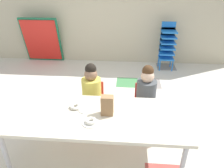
% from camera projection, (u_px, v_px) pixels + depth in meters
% --- Properties ---
extents(ground_plane, '(6.25, 5.13, 0.02)m').
position_uv_depth(ground_plane, '(96.00, 123.00, 3.08)').
color(ground_plane, silver).
extents(back_wall, '(6.25, 0.10, 2.66)m').
position_uv_depth(back_wall, '(110.00, 5.00, 4.73)').
color(back_wall, beige).
rests_on(back_wall, ground_plane).
extents(craft_table, '(1.95, 0.79, 0.59)m').
position_uv_depth(craft_table, '(95.00, 118.00, 2.28)').
color(craft_table, beige).
rests_on(craft_table, ground_plane).
extents(seated_child_near_camera, '(0.33, 0.33, 0.92)m').
position_uv_depth(seated_child_near_camera, '(92.00, 89.00, 2.83)').
color(seated_child_near_camera, red).
rests_on(seated_child_near_camera, ground_plane).
extents(seated_child_middle_seat, '(0.32, 0.32, 0.92)m').
position_uv_depth(seated_child_middle_seat, '(146.00, 91.00, 2.78)').
color(seated_child_middle_seat, red).
rests_on(seated_child_middle_seat, ground_plane).
extents(kid_chair_blue_stack, '(0.32, 0.30, 1.04)m').
position_uv_depth(kid_chair_blue_stack, '(167.00, 44.00, 4.64)').
color(kid_chair_blue_stack, blue).
rests_on(kid_chair_blue_stack, ground_plane).
extents(folded_activity_table, '(0.90, 0.29, 1.09)m').
position_uv_depth(folded_activity_table, '(42.00, 40.00, 5.03)').
color(folded_activity_table, '#19724C').
rests_on(folded_activity_table, ground_plane).
extents(paper_bag_brown, '(0.13, 0.09, 0.22)m').
position_uv_depth(paper_bag_brown, '(107.00, 105.00, 2.22)').
color(paper_bag_brown, '#9E754C').
rests_on(paper_bag_brown, craft_table).
extents(paper_plate_near_edge, '(0.18, 0.18, 0.01)m').
position_uv_depth(paper_plate_near_edge, '(91.00, 123.00, 2.13)').
color(paper_plate_near_edge, white).
rests_on(paper_plate_near_edge, craft_table).
extents(paper_plate_center_table, '(0.18, 0.18, 0.01)m').
position_uv_depth(paper_plate_center_table, '(87.00, 109.00, 2.34)').
color(paper_plate_center_table, white).
rests_on(paper_plate_center_table, craft_table).
extents(donut_powdered_on_plate, '(0.12, 0.12, 0.04)m').
position_uv_depth(donut_powdered_on_plate, '(91.00, 121.00, 2.12)').
color(donut_powdered_on_plate, white).
rests_on(donut_powdered_on_plate, craft_table).
extents(donut_powdered_loose, '(0.13, 0.13, 0.04)m').
position_uv_depth(donut_powdered_loose, '(75.00, 106.00, 2.37)').
color(donut_powdered_loose, white).
rests_on(donut_powdered_loose, craft_table).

